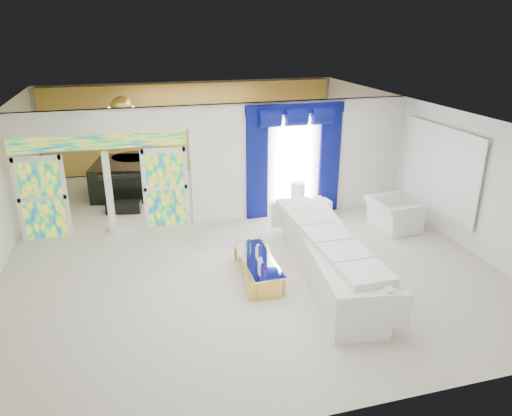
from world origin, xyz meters
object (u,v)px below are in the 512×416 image
object	(u,v)px
armchair	(393,214)
grand_piano	(122,178)
coffee_table	(258,268)
console_table	(308,210)
white_sofa	(326,256)

from	to	relation	value
armchair	grand_piano	world-z (taller)	grand_piano
coffee_table	console_table	xyz separation A→B (m)	(2.13, 2.73, 0.01)
coffee_table	console_table	size ratio (longest dim) A/B	1.43
white_sofa	grand_piano	bearing A→B (deg)	129.57
console_table	grand_piano	xyz separation A→B (m)	(-4.69, 3.26, 0.29)
white_sofa	grand_piano	distance (m)	7.41
white_sofa	coffee_table	size ratio (longest dim) A/B	2.50
coffee_table	armchair	bearing A→B (deg)	20.42
console_table	grand_piano	size ratio (longest dim) A/B	0.64
white_sofa	console_table	bearing A→B (deg)	83.23
grand_piano	console_table	bearing A→B (deg)	-23.84
white_sofa	coffee_table	bearing A→B (deg)	175.21
console_table	grand_piano	bearing A→B (deg)	145.18
white_sofa	console_table	xyz separation A→B (m)	(0.78, 3.03, -0.22)
coffee_table	grand_piano	bearing A→B (deg)	113.10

